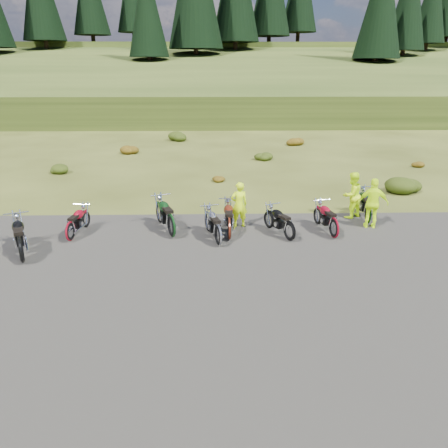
{
  "coord_description": "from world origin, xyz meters",
  "views": [
    {
      "loc": [
        -0.56,
        -12.37,
        5.59
      ],
      "look_at": [
        -0.25,
        0.59,
        0.85
      ],
      "focal_mm": 35.0,
      "sensor_mm": 36.0,
      "label": 1
    }
  ],
  "objects_px": {
    "motorcycle_3": "(218,246)",
    "motorcycle_7": "(367,224)",
    "motorcycle_0": "(23,263)",
    "person_middle": "(239,205)"
  },
  "relations": [
    {
      "from": "motorcycle_3",
      "to": "motorcycle_0",
      "type": "bearing_deg",
      "value": 86.31
    },
    {
      "from": "motorcycle_0",
      "to": "motorcycle_7",
      "type": "bearing_deg",
      "value": -98.5
    },
    {
      "from": "motorcycle_3",
      "to": "motorcycle_7",
      "type": "xyz_separation_m",
      "value": [
        5.58,
        1.98,
        0.0
      ]
    },
    {
      "from": "motorcycle_3",
      "to": "motorcycle_7",
      "type": "relative_size",
      "value": 0.94
    },
    {
      "from": "motorcycle_0",
      "to": "motorcycle_3",
      "type": "height_order",
      "value": "motorcycle_0"
    },
    {
      "from": "person_middle",
      "to": "motorcycle_3",
      "type": "bearing_deg",
      "value": 54.46
    },
    {
      "from": "motorcycle_3",
      "to": "person_middle",
      "type": "bearing_deg",
      "value": -38.52
    },
    {
      "from": "motorcycle_0",
      "to": "person_middle",
      "type": "distance_m",
      "value": 7.3
    },
    {
      "from": "motorcycle_3",
      "to": "motorcycle_7",
      "type": "height_order",
      "value": "motorcycle_7"
    },
    {
      "from": "motorcycle_0",
      "to": "motorcycle_7",
      "type": "relative_size",
      "value": 1.07
    }
  ]
}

